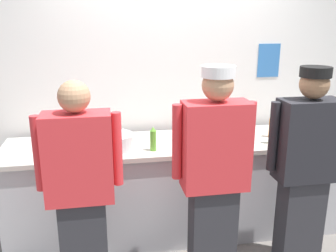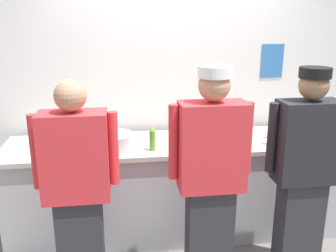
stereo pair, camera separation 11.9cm
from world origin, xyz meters
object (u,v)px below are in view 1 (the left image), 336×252
at_px(ramekin_yellow_sauce, 129,135).
at_px(chef_near_left, 81,189).
at_px(squeeze_bottle_secondary, 272,133).
at_px(squeeze_bottle_primary, 272,127).
at_px(squeeze_bottle_spare, 153,139).
at_px(plate_stack_front, 214,140).
at_px(chef_center, 214,175).
at_px(ramekin_orange_sauce, 105,138).
at_px(sheet_tray, 295,133).
at_px(chef_far_right, 305,167).
at_px(mixing_bowl_steel, 114,141).

bearing_deg(ramekin_yellow_sauce, chef_near_left, -113.58).
bearing_deg(squeeze_bottle_secondary, ramekin_yellow_sauce, 161.61).
relative_size(squeeze_bottle_primary, squeeze_bottle_spare, 1.01).
xyz_separation_m(plate_stack_front, ramekin_yellow_sauce, (-0.74, 0.30, -0.00)).
relative_size(plate_stack_front, squeeze_bottle_spare, 1.02).
bearing_deg(ramekin_yellow_sauce, plate_stack_front, -22.29).
bearing_deg(chef_near_left, chef_center, -1.76).
height_order(chef_center, squeeze_bottle_secondary, chef_center).
relative_size(chef_near_left, plate_stack_front, 7.54).
bearing_deg(ramekin_orange_sauce, sheet_tray, -3.88).
distance_m(chef_near_left, plate_stack_front, 1.32).
distance_m(chef_far_right, plate_stack_front, 0.82).
xyz_separation_m(squeeze_bottle_spare, ramekin_yellow_sauce, (-0.17, 0.41, -0.08)).
relative_size(plate_stack_front, mixing_bowl_steel, 0.63).
bearing_deg(plate_stack_front, chef_center, -106.70).
bearing_deg(squeeze_bottle_primary, mixing_bowl_steel, -177.40).
xyz_separation_m(squeeze_bottle_spare, ramekin_orange_sauce, (-0.40, 0.36, -0.08)).
distance_m(chef_center, sheet_tray, 1.32).
bearing_deg(squeeze_bottle_spare, squeeze_bottle_primary, 8.70).
xyz_separation_m(chef_near_left, squeeze_bottle_spare, (0.58, 0.53, 0.16)).
bearing_deg(squeeze_bottle_primary, chef_center, -136.91).
relative_size(plate_stack_front, sheet_tray, 0.53).
height_order(squeeze_bottle_secondary, ramekin_yellow_sauce, squeeze_bottle_secondary).
height_order(chef_far_right, squeeze_bottle_primary, chef_far_right).
height_order(sheet_tray, squeeze_bottle_secondary, squeeze_bottle_secondary).
bearing_deg(plate_stack_front, ramekin_orange_sauce, 165.76).
bearing_deg(plate_stack_front, chef_far_right, -47.87).
xyz_separation_m(sheet_tray, squeeze_bottle_secondary, (-0.36, -0.23, 0.09)).
xyz_separation_m(chef_center, squeeze_bottle_primary, (0.79, 0.74, 0.11)).
bearing_deg(chef_center, chef_far_right, 4.37).
bearing_deg(chef_far_right, squeeze_bottle_spare, 155.96).
bearing_deg(mixing_bowl_steel, chef_near_left, -111.89).
bearing_deg(plate_stack_front, squeeze_bottle_spare, -169.28).
relative_size(chef_near_left, mixing_bowl_steel, 4.78).
bearing_deg(squeeze_bottle_primary, squeeze_bottle_secondary, -115.76).
xyz_separation_m(squeeze_bottle_primary, squeeze_bottle_spare, (-1.16, -0.18, -0.00)).
bearing_deg(mixing_bowl_steel, ramekin_yellow_sauce, 63.01).
bearing_deg(plate_stack_front, ramekin_yellow_sauce, 157.71).
bearing_deg(chef_far_right, squeeze_bottle_primary, 87.03).
xyz_separation_m(plate_stack_front, squeeze_bottle_secondary, (0.50, -0.11, 0.07)).
bearing_deg(mixing_bowl_steel, squeeze_bottle_spare, -18.55).
height_order(chef_center, sheet_tray, chef_center).
xyz_separation_m(chef_far_right, squeeze_bottle_spare, (-1.12, 0.50, 0.13)).
bearing_deg(sheet_tray, chef_center, -143.36).
height_order(chef_near_left, squeeze_bottle_primary, chef_near_left).
distance_m(sheet_tray, ramekin_yellow_sauce, 1.61).
distance_m(chef_center, squeeze_bottle_spare, 0.68).
bearing_deg(squeeze_bottle_secondary, plate_stack_front, 167.73).
height_order(chef_center, ramekin_orange_sauce, chef_center).
relative_size(chef_center, squeeze_bottle_spare, 8.05).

